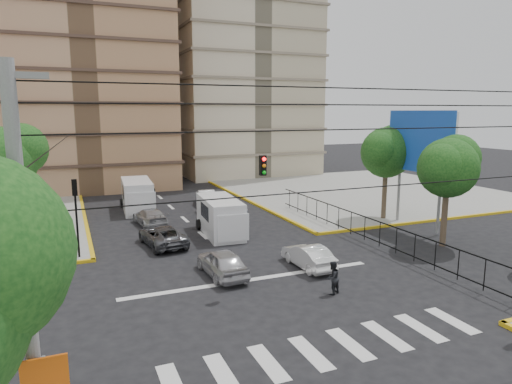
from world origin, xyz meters
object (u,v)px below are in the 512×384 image
traffic_light_nw (76,205)px  car_white_front_right (308,256)px  pedestrian_crosswalk (332,278)px  van_left_lane (138,197)px  car_silver_front_left (222,262)px  van_right_lane (222,218)px

traffic_light_nw → car_white_front_right: size_ratio=1.16×
car_white_front_right → pedestrian_crosswalk: pedestrian_crosswalk is taller
traffic_light_nw → car_white_front_right: bearing=-28.5°
van_left_lane → traffic_light_nw: bearing=-109.4°
pedestrian_crosswalk → car_silver_front_left: bearing=-69.5°
van_right_lane → car_white_front_right: 8.18m
pedestrian_crosswalk → van_left_lane: bearing=-97.7°
traffic_light_nw → pedestrian_crosswalk: size_ratio=2.85×
traffic_light_nw → pedestrian_crosswalk: 14.42m
car_white_front_right → pedestrian_crosswalk: bearing=76.5°
car_white_front_right → pedestrian_crosswalk: size_ratio=2.45×
traffic_light_nw → car_silver_front_left: bearing=-39.9°
van_left_lane → car_silver_front_left: bearing=-80.6°
van_right_lane → car_white_front_right: bearing=-70.1°
car_silver_front_left → car_white_front_right: 4.65m
van_right_lane → car_silver_front_left: van_right_lane is taller
traffic_light_nw → pedestrian_crosswalk: traffic_light_nw is taller
car_silver_front_left → pedestrian_crosswalk: size_ratio=2.64×
car_silver_front_left → car_white_front_right: car_silver_front_left is taller
van_right_lane → pedestrian_crosswalk: van_right_lane is taller
van_left_lane → pedestrian_crosswalk: bearing=-71.5°
van_right_lane → pedestrian_crosswalk: size_ratio=3.61×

